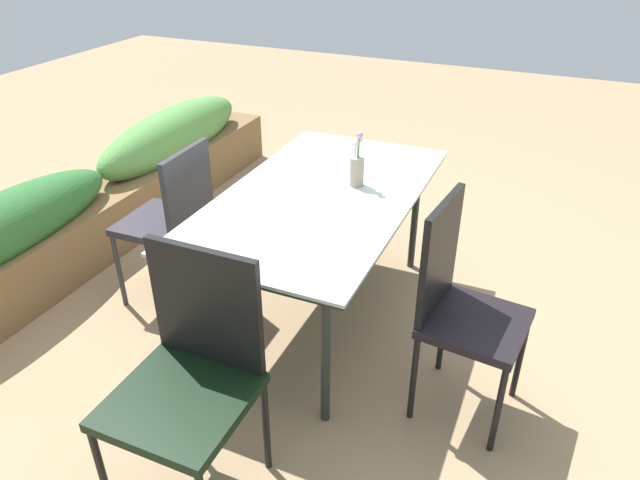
# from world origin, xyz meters

# --- Properties ---
(ground_plane) EXTENTS (12.00, 12.00, 0.00)m
(ground_plane) POSITION_xyz_m (0.00, 0.00, 0.00)
(ground_plane) COLOR #9E7F5B
(dining_table) EXTENTS (1.64, 0.91, 0.75)m
(dining_table) POSITION_xyz_m (-0.02, -0.01, 0.70)
(dining_table) COLOR #B2C6C1
(dining_table) RESTS_ON ground
(chair_near_left) EXTENTS (0.45, 0.45, 1.00)m
(chair_near_left) POSITION_xyz_m (-0.38, -0.80, 0.56)
(chair_near_left) COLOR black
(chair_near_left) RESTS_ON ground
(chair_far_side) EXTENTS (0.43, 0.43, 0.93)m
(chair_far_side) POSITION_xyz_m (-0.19, 0.79, 0.54)
(chair_far_side) COLOR #2B282F
(chair_far_side) RESTS_ON ground
(chair_end_left) EXTENTS (0.47, 0.47, 0.99)m
(chair_end_left) POSITION_xyz_m (-1.17, -0.00, 0.56)
(chair_end_left) COLOR black
(chair_end_left) RESTS_ON ground
(flower_vase) EXTENTS (0.07, 0.07, 0.29)m
(flower_vase) POSITION_xyz_m (0.15, -0.13, 0.86)
(flower_vase) COLOR tan
(flower_vase) RESTS_ON dining_table
(planter_box) EXTENTS (3.53, 0.42, 0.69)m
(planter_box) POSITION_xyz_m (0.19, 1.63, 0.32)
(planter_box) COLOR brown
(planter_box) RESTS_ON ground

